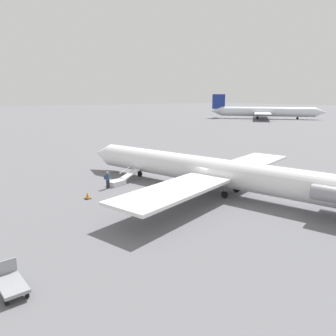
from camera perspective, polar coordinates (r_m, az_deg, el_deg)
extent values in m
plane|color=slate|center=(32.31, 6.58, -3.82)|extent=(600.00, 600.00, 0.00)
cylinder|color=white|center=(31.81, 6.67, -0.39)|extent=(26.80, 9.94, 2.56)
cone|color=white|center=(41.53, -11.16, 2.48)|extent=(3.40, 3.19, 2.51)
cube|color=white|center=(25.54, 0.92, -3.96)|extent=(7.08, 12.09, 0.26)
cube|color=white|center=(37.28, 14.14, 0.91)|extent=(7.08, 12.09, 0.26)
cylinder|color=gray|center=(25.94, 27.01, -4.21)|extent=(3.27, 1.96, 1.15)
cylinder|color=black|center=(37.46, -4.92, -1.01)|extent=(0.65, 0.33, 0.63)
cylinder|color=gray|center=(37.37, -4.93, -0.39)|extent=(0.11, 0.11, 0.20)
cylinder|color=black|center=(29.96, 9.83, -4.60)|extent=(0.65, 0.33, 0.63)
cylinder|color=gray|center=(29.84, 9.86, -3.84)|extent=(0.11, 0.11, 0.20)
cylinder|color=black|center=(31.93, 11.84, -3.62)|extent=(0.65, 0.33, 0.63)
cylinder|color=gray|center=(31.82, 11.87, -2.90)|extent=(0.11, 0.11, 0.20)
cylinder|color=silver|center=(138.04, 16.85, 9.37)|extent=(29.83, 25.65, 3.69)
cone|color=silver|center=(140.10, 25.09, 8.78)|extent=(5.44, 5.38, 3.62)
cone|color=silver|center=(138.86, 8.36, 9.78)|extent=(6.00, 5.85, 3.62)
cube|color=navy|center=(138.64, 8.82, 11.37)|extent=(4.17, 3.53, 5.91)
cube|color=silver|center=(138.79, 8.55, 9.93)|extent=(8.31, 9.37, 0.18)
cube|color=silver|center=(147.33, 16.04, 9.48)|extent=(14.13, 15.31, 0.37)
cube|color=silver|center=(128.67, 16.17, 9.11)|extent=(14.13, 15.31, 0.37)
cylinder|color=black|center=(139.03, 21.62, 8.06)|extent=(0.85, 0.76, 0.91)
cylinder|color=#4C4C51|center=(138.99, 21.64, 8.31)|extent=(0.16, 0.16, 0.29)
cylinder|color=black|center=(139.75, 15.29, 8.51)|extent=(0.85, 0.76, 0.91)
cylinder|color=#4C4C51|center=(139.72, 15.31, 8.75)|extent=(0.16, 0.16, 0.29)
cylinder|color=black|center=(136.44, 15.30, 8.42)|extent=(0.85, 0.76, 0.91)
cylinder|color=#4C4C51|center=(136.40, 15.31, 8.68)|extent=(0.16, 0.16, 0.29)
cube|color=silver|center=(34.14, -8.96, -2.57)|extent=(1.55, 2.03, 0.50)
cube|color=silver|center=(35.33, -6.61, -1.02)|extent=(1.48, 2.40, 0.77)
cube|color=silver|center=(35.53, -7.15, -0.13)|extent=(0.67, 2.15, 0.71)
cube|color=#23232D|center=(33.07, -10.42, -2.81)|extent=(0.27, 0.32, 0.85)
cylinder|color=#265972|center=(32.88, -10.47, -1.54)|extent=(0.36, 0.36, 0.65)
sphere|color=tan|center=(32.78, -10.50, -0.79)|extent=(0.24, 0.24, 0.24)
cube|color=navy|center=(32.70, -10.83, -1.58)|extent=(0.32, 0.25, 0.44)
cube|color=gray|center=(17.69, -25.61, -17.84)|extent=(2.27, 1.25, 0.16)
cube|color=gray|center=(18.41, -26.58, -15.20)|extent=(0.16, 1.10, 0.70)
cylinder|color=black|center=(18.56, -24.78, -17.20)|extent=(0.37, 0.14, 0.36)
cylinder|color=black|center=(17.10, -26.36, -20.06)|extent=(0.37, 0.14, 0.36)
cylinder|color=black|center=(17.25, -23.36, -19.44)|extent=(0.37, 0.14, 0.36)
cube|color=black|center=(30.28, -13.82, -5.20)|extent=(0.55, 0.55, 0.03)
cone|color=orange|center=(30.20, -13.84, -4.68)|extent=(0.42, 0.42, 0.60)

